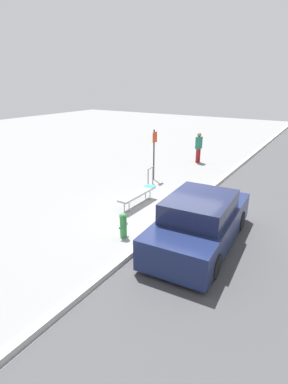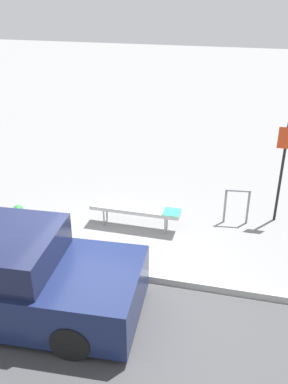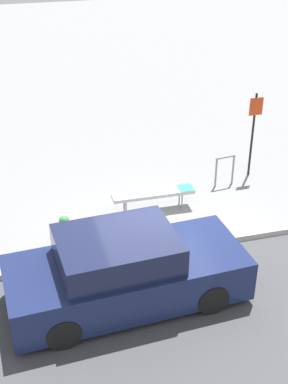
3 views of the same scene
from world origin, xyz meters
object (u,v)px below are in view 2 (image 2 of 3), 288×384
parked_car_near (3,275)px  sign_post (283,164)px  bike_rack (237,203)px  fire_hydrant (20,220)px  bench (136,210)px

parked_car_near → sign_post: bearing=39.3°
sign_post → bike_rack: bearing=-158.8°
sign_post → parked_car_near: 6.01m
sign_post → fire_hydrant: bearing=-158.8°
bench → bike_rack: size_ratio=2.40×
bench → fire_hydrant: bearing=-156.1°
sign_post → bench: bearing=-160.4°
bench → bike_rack: bearing=19.8°
fire_hydrant → parked_car_near: bearing=-67.6°
bike_rack → parked_car_near: (-3.53, -3.71, 0.16)m
bike_rack → fire_hydrant: size_ratio=1.08×
fire_hydrant → bike_rack: bearing=21.2°
bench → fire_hydrant: 2.45m
bike_rack → fire_hydrant: bearing=-158.8°
sign_post → parked_car_near: sign_post is taller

